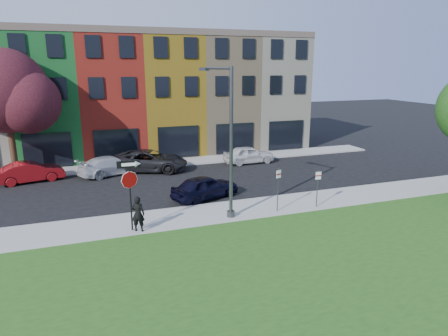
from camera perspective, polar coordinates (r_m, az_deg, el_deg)
name	(u,v)px	position (r m, az deg, el deg)	size (l,w,h in m)	color
ground	(258,233)	(19.06, 4.95, -9.29)	(120.00, 120.00, 0.00)	black
sidewalk_near	(269,207)	(22.35, 6.46, -5.51)	(40.00, 3.00, 0.12)	gray
sidewalk_far	(145,165)	(32.05, -11.19, 0.47)	(40.00, 2.40, 0.12)	gray
rowhouse_block	(138,96)	(37.43, -12.24, 10.06)	(30.00, 10.12, 10.00)	beige
stop_sign	(130,182)	(18.72, -13.35, -1.89)	(1.05, 0.11, 3.37)	black
man	(138,214)	(19.06, -12.19, -6.42)	(0.73, 0.62, 1.70)	black
sedan_near	(205,187)	(23.52, -2.69, -2.74)	(4.48, 3.03, 1.42)	black
parked_car_red	(30,172)	(29.87, -25.92, -0.50)	(4.44, 2.38, 1.39)	maroon
parked_car_silver	(111,165)	(29.83, -15.88, 0.37)	(5.02, 3.64, 1.35)	#B6B7BB
parked_car_dark	(149,161)	(30.17, -10.63, 1.04)	(6.19, 4.46, 1.57)	black
parked_car_white	(249,155)	(32.13, 3.57, 1.93)	(4.13, 1.72, 1.40)	silver
street_lamp	(228,144)	(19.77, 0.61, 3.51)	(1.17, 2.46, 7.50)	#404244
parking_sign_a	(278,185)	(21.13, 7.74, -2.37)	(0.31, 0.13, 2.38)	#404244
parking_sign_b	(318,184)	(22.21, 13.24, -2.24)	(0.32, 0.09, 2.07)	#404244
tree_purple	(7,93)	(30.99, -28.55, 9.39)	(6.77, 5.93, 8.69)	black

